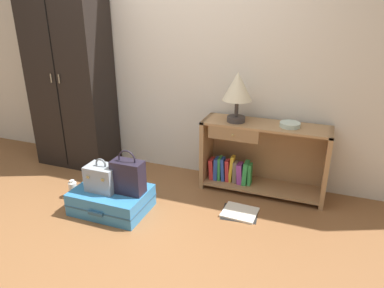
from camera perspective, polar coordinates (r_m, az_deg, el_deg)
ground_plane at (r=2.97m, az=-13.72°, el=-14.94°), size 9.00×9.00×0.00m
back_wall at (r=3.74m, az=-2.34°, el=14.92°), size 6.40×0.10×2.60m
wardrobe at (r=4.12m, az=-18.91°, el=10.49°), size 0.84×0.47×2.04m
bookshelf at (r=3.51m, az=10.50°, el=-2.13°), size 1.18×0.36×0.70m
table_lamp at (r=3.30m, az=7.28°, el=8.75°), size 0.27×0.27×0.47m
bowl at (r=3.33m, az=15.40°, el=3.00°), size 0.18×0.18×0.04m
suitcase_large at (r=3.30m, az=-12.73°, el=-8.67°), size 0.66×0.49×0.20m
train_case at (r=3.22m, az=-14.16°, el=-5.23°), size 0.27×0.20×0.30m
handbag at (r=3.11m, az=-10.18°, el=-5.13°), size 0.28×0.14×0.40m
bottle at (r=3.61m, az=-18.49°, el=-6.89°), size 0.08×0.08×0.18m
open_book_on_floor at (r=3.25m, az=7.64°, el=-10.81°), size 0.34×0.31×0.02m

